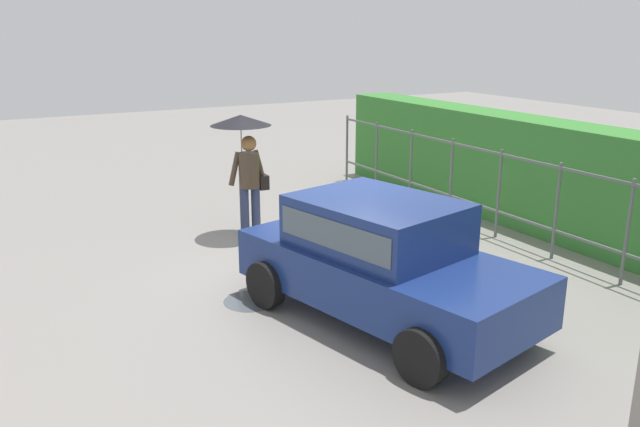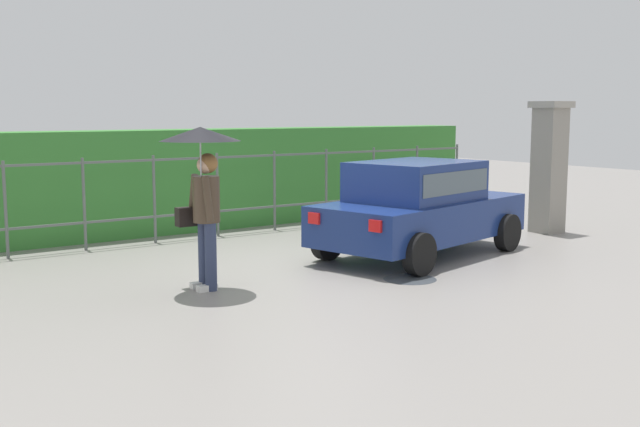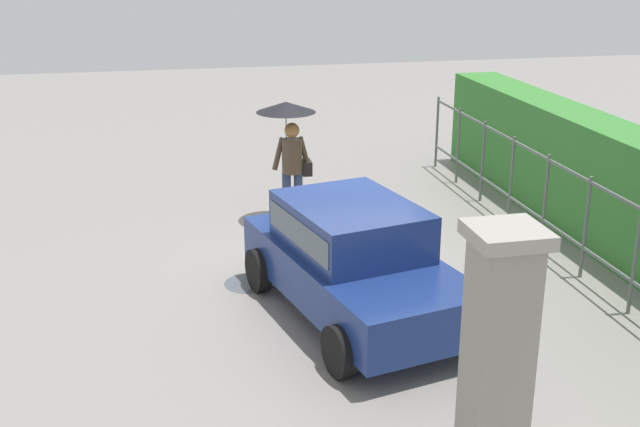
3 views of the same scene
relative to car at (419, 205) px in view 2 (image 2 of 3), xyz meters
name	(u,v)px [view 2 (image 2 of 3)]	position (x,y,z in m)	size (l,w,h in m)	color
ground_plane	(331,263)	(-1.44, 0.34, -0.80)	(40.00, 40.00, 0.00)	gray
car	(419,205)	(0.00, 0.00, 0.00)	(3.97, 2.50, 1.48)	navy
pedestrian	(202,171)	(-3.77, -0.14, 0.70)	(1.00, 1.00, 2.05)	#2D3856
gate_pillar	(549,166)	(3.54, 0.33, 0.44)	(0.60, 0.60, 2.42)	gray
fence_section	(247,189)	(-1.06, 3.49, 0.02)	(10.91, 0.05, 1.50)	#59605B
hedge_row	(221,178)	(-1.06, 4.48, 0.15)	(11.86, 0.90, 1.90)	#387F33
puddle_near	(410,279)	(-1.23, -1.18, -0.80)	(0.72, 0.72, 0.00)	#4C545B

